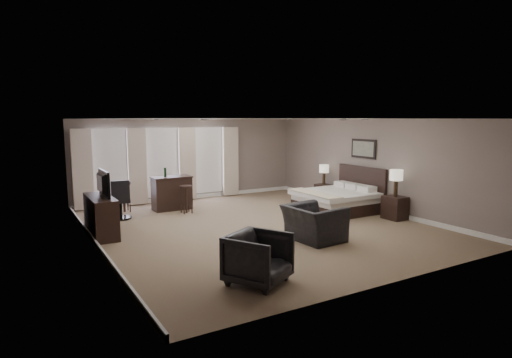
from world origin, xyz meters
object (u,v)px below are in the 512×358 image
lamp_near (396,183)px  bar_counter (172,193)px  armchair_far (258,256)px  bar_stool_left (124,197)px  bed (332,191)px  bar_stool_right (186,199)px  desk_chair (120,199)px  dresser (101,216)px  armchair_near (314,217)px  tv (100,194)px  nightstand_near (395,208)px  nightstand_far (324,193)px  lamp_far (324,175)px

lamp_near → bar_counter: lamp_near is taller
armchair_far → bar_stool_left: bearing=65.5°
bed → bar_stool_right: bearing=150.3°
bar_counter → desk_chair: 1.63m
dresser → armchair_near: armchair_near is taller
dresser → tv: bearing=0.0°
bed → desk_chair: 5.72m
nightstand_near → armchair_far: 5.69m
nightstand_far → lamp_far: size_ratio=0.86×
tv → armchair_near: 4.75m
lamp_near → bed: bearing=121.5°
nightstand_far → armchair_near: size_ratio=0.46×
armchair_far → bed: bearing=8.5°
bar_counter → nightstand_near: bearing=-41.7°
dresser → bar_stool_right: dresser is taller
nightstand_near → nightstand_far: (0.00, 2.90, -0.03)m
tv → armchair_near: size_ratio=0.87×
desk_chair → bar_stool_right: bearing=-176.1°
nightstand_near → armchair_far: armchair_far is taller
nightstand_near → desk_chair: bearing=149.4°
bar_stool_right → armchair_far: bearing=-99.5°
lamp_near → bar_stool_right: 5.64m
bar_counter → bar_stool_left: bearing=163.3°
bar_counter → bar_stool_left: (-1.26, 0.38, -0.06)m
desk_chair → nightstand_near: bearing=159.2°
bar_counter → tv: bearing=-141.0°
bed → dresser: (-6.03, 0.78, -0.18)m
lamp_far → armchair_far: lamp_far is taller
bed → nightstand_far: 1.74m
armchair_near → nightstand_near: bearing=-84.4°
armchair_near → desk_chair: bearing=33.2°
nightstand_far → bar_counter: bearing=165.3°
bar_counter → lamp_far: bearing=-14.7°
armchair_far → dresser: bearing=81.3°
bar_counter → bar_stool_right: size_ratio=1.45×
armchair_far → bar_counter: bearing=53.9°
bar_counter → bar_stool_right: 0.68m
bar_stool_left → bar_stool_right: bar_stool_left is taller
nightstand_near → nightstand_far: 2.90m
armchair_far → bar_stool_right: bearing=51.2°
dresser → desk_chair: (0.75, 1.41, 0.08)m
lamp_far → armchair_near: (-3.06, -3.40, -0.34)m
nightstand_far → dresser: dresser is taller
bar_counter → nightstand_far: bearing=-14.7°
bed → nightstand_near: 1.73m
lamp_near → desk_chair: lamp_near is taller
bar_counter → armchair_far: bearing=-96.7°
lamp_far → bar_counter: (-4.61, 1.21, -0.36)m
lamp_near → nightstand_near: bearing=0.0°
bar_stool_right → lamp_near: bearing=-38.1°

